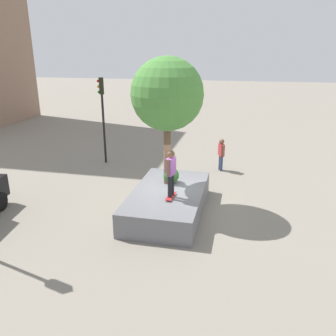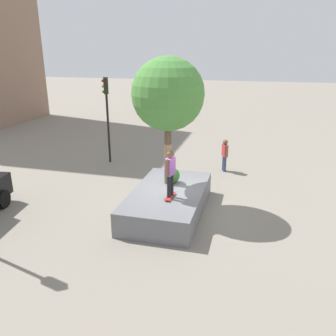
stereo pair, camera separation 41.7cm
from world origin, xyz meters
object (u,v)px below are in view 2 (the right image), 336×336
Objects in this scene: plaza_tree at (168,95)px; pedestrian_crossing at (225,153)px; planter_ledge at (168,201)px; traffic_light_corner at (107,106)px; skateboard at (170,196)px; skateboarder at (170,170)px.

plaza_tree is 2.91× the size of pedestrian_crossing.
planter_ledge is 4.00m from plaza_tree.
plaza_tree is 1.06× the size of traffic_light_corner.
plaza_tree is (0.74, 0.20, 3.93)m from planter_ledge.
skateboard is at bearing -139.77° from traffic_light_corner.
planter_ledge is 1.65m from skateboarder.
skateboarder is 6.17m from pedestrian_crossing.
plaza_tree reaches higher than traffic_light_corner.
traffic_light_corner reaches higher than skateboard.
skateboard is at bearing -162.08° from plaza_tree.
plaza_tree reaches higher than planter_ledge.
traffic_light_corner reaches higher than planter_ledge.
pedestrian_crossing is at bearing -12.80° from skateboarder.
planter_ledge is 2.86× the size of pedestrian_crossing.
planter_ledge is at bearing 21.44° from skateboard.
skateboard is 8.02m from traffic_light_corner.
skateboarder is at bearing -139.77° from traffic_light_corner.
traffic_light_corner is 2.75× the size of pedestrian_crossing.
plaza_tree reaches higher than pedestrian_crossing.
pedestrian_crossing reaches higher than skateboard.
skateboarder is 1.02× the size of pedestrian_crossing.
plaza_tree is at bearing 158.50° from pedestrian_crossing.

